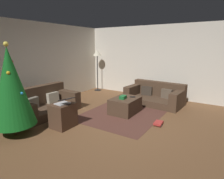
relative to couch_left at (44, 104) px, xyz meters
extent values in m
plane|color=brown|center=(0.36, -2.26, -0.28)|extent=(6.40, 6.40, 0.00)
cube|color=silver|center=(0.36, 0.88, 1.02)|extent=(6.40, 0.12, 2.60)
cube|color=silver|center=(3.50, -2.26, 1.02)|extent=(0.12, 6.40, 2.60)
cube|color=#473323|center=(0.00, -0.11, -0.17)|extent=(1.74, 0.98, 0.22)
cube|color=#473323|center=(0.00, 0.25, 0.21)|extent=(1.73, 0.26, 0.53)
cube|color=#473323|center=(0.74, -0.12, 0.09)|extent=(0.25, 0.96, 0.30)
cube|color=#473323|center=(-0.75, -0.10, 0.09)|extent=(0.25, 0.96, 0.30)
cube|color=#BCB299|center=(0.35, 0.04, 0.09)|extent=(0.37, 0.15, 0.31)
cube|color=#716B5B|center=(-0.35, 0.05, 0.09)|extent=(0.37, 0.18, 0.31)
cube|color=#473323|center=(2.51, -2.30, -0.17)|extent=(1.12, 1.85, 0.21)
cube|color=#473323|center=(2.88, -2.33, 0.17)|extent=(0.37, 1.80, 0.48)
cube|color=#473323|center=(2.45, -3.07, 0.09)|extent=(1.00, 0.31, 0.33)
cube|color=#473323|center=(2.57, -1.53, 0.09)|extent=(1.00, 0.31, 0.33)
cube|color=brown|center=(2.66, -2.67, 0.08)|extent=(0.19, 0.38, 0.30)
cube|color=#372D24|center=(2.71, -1.96, 0.08)|extent=(0.17, 0.37, 0.31)
cube|color=#473323|center=(1.25, -1.91, -0.06)|extent=(0.87, 0.65, 0.43)
cube|color=#19662D|center=(1.15, -1.89, 0.20)|extent=(0.23, 0.17, 0.09)
cube|color=black|center=(1.44, -2.04, 0.17)|extent=(0.12, 0.16, 0.02)
cylinder|color=brown|center=(-1.20, -0.56, -0.17)|extent=(0.10, 0.10, 0.22)
cone|color=#14631E|center=(-1.20, -0.56, 0.76)|extent=(0.88, 0.88, 1.64)
sphere|color=yellow|center=(-1.03, -0.44, 0.80)|extent=(0.05, 0.05, 0.05)
sphere|color=yellow|center=(-1.28, -0.67, 1.08)|extent=(0.07, 0.07, 0.07)
sphere|color=red|center=(-1.13, -0.54, 1.27)|extent=(0.09, 0.09, 0.09)
sphere|color=#CC33BF|center=(-1.41, -0.52, 0.69)|extent=(0.08, 0.08, 0.08)
sphere|color=red|center=(-1.26, -0.48, 1.14)|extent=(0.06, 0.06, 0.06)
sphere|color=#2699E5|center=(-1.13, -0.80, 0.65)|extent=(0.06, 0.06, 0.06)
sphere|color=#F2D84C|center=(-1.20, -0.56, 1.63)|extent=(0.10, 0.10, 0.10)
cube|color=#4C3323|center=(-0.38, -1.15, 0.00)|extent=(0.52, 0.44, 0.57)
cube|color=silver|center=(-0.38, -1.15, 0.30)|extent=(0.32, 0.28, 0.02)
cube|color=black|center=(-0.39, -1.31, 0.43)|extent=(0.32, 0.28, 0.07)
cube|color=#4C423D|center=(0.95, -3.01, -0.27)|extent=(0.25, 0.21, 0.03)
cube|color=#B7332D|center=(0.93, -3.01, -0.23)|extent=(0.30, 0.20, 0.05)
cylinder|color=black|center=(3.09, 0.44, -0.27)|extent=(0.28, 0.28, 0.02)
cylinder|color=black|center=(3.09, 0.44, 0.46)|extent=(0.04, 0.04, 1.47)
cone|color=beige|center=(3.09, 0.44, 1.31)|extent=(0.36, 0.36, 0.24)
cube|color=#543026|center=(1.25, -1.91, -0.28)|extent=(2.60, 2.00, 0.01)
camera|label=1|loc=(-3.28, -4.37, 1.59)|focal=30.40mm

